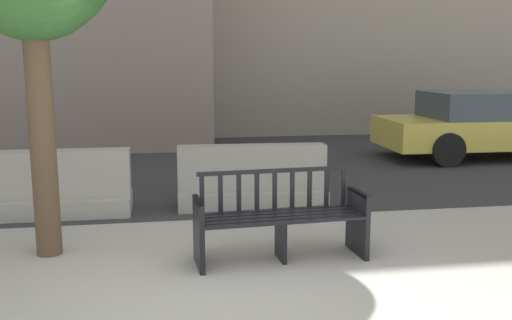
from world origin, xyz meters
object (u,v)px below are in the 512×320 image
Objects in this scene: car_taxi_near at (495,124)px; street_bench at (280,220)px; jersey_barrier_left at (51,189)px; jersey_barrier_centre at (252,181)px.

street_bench is at bearing -136.96° from car_taxi_near.
jersey_barrier_left is 8.63m from car_taxi_near.
jersey_barrier_centre is at bearing 0.70° from jersey_barrier_left.
jersey_barrier_left is at bearing -159.20° from car_taxi_near.
street_bench is at bearing -91.46° from jersey_barrier_centre.
street_bench is 2.11m from jersey_barrier_centre.
jersey_barrier_centre and jersey_barrier_left have the same top height.
street_bench is 0.85× the size of jersey_barrier_centre.
jersey_barrier_left is (-2.56, 2.08, -0.06)m from street_bench.
jersey_barrier_centre is at bearing 88.54° from street_bench.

